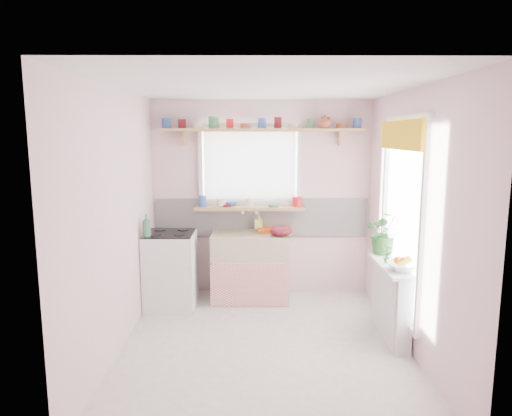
{
  "coord_description": "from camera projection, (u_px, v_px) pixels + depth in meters",
  "views": [
    {
      "loc": [
        -0.11,
        -4.24,
        2.06
      ],
      "look_at": [
        -0.08,
        0.55,
        1.29
      ],
      "focal_mm": 32.0,
      "sensor_mm": 36.0,
      "label": 1
    }
  ],
  "objects": [
    {
      "name": "radiator_ledge",
      "position": [
        391.0,
        299.0,
        4.66
      ],
      "size": [
        0.22,
        0.95,
        0.78
      ],
      "color": "white",
      "rests_on": "ground"
    },
    {
      "name": "room",
      "position": [
        321.0,
        197.0,
        5.15
      ],
      "size": [
        3.2,
        3.2,
        3.2
      ],
      "color": "silver",
      "rests_on": "ground"
    },
    {
      "name": "shelf_vase",
      "position": [
        325.0,
        122.0,
        5.56
      ],
      "size": [
        0.17,
        0.17,
        0.16
      ],
      "primitive_type": "imported",
      "rotation": [
        0.0,
        0.0,
        0.1
      ],
      "color": "#9B462F",
      "rests_on": "pine_shelf"
    },
    {
      "name": "herb_pot",
      "position": [
        386.0,
        253.0,
        4.63
      ],
      "size": [
        0.11,
        0.09,
        0.19
      ],
      "primitive_type": "imported",
      "rotation": [
        0.0,
        0.0,
        -0.28
      ],
      "color": "#356729",
      "rests_on": "radiator_ledge"
    },
    {
      "name": "shelf_crockery",
      "position": [
        260.0,
        124.0,
        5.62
      ],
      "size": [
        2.47,
        0.11,
        0.12
      ],
      "color": "#3359A5",
      "rests_on": "pine_shelf"
    },
    {
      "name": "sink_unit",
      "position": [
        250.0,
        266.0,
        5.73
      ],
      "size": [
        0.95,
        0.65,
        1.11
      ],
      "color": "white",
      "rests_on": "ground"
    },
    {
      "name": "sill_crockery",
      "position": [
        250.0,
        202.0,
        5.79
      ],
      "size": [
        1.35,
        0.11,
        0.12
      ],
      "color": "#3359A5",
      "rests_on": "windowsill"
    },
    {
      "name": "jade_plant",
      "position": [
        385.0,
        232.0,
        4.96
      ],
      "size": [
        0.49,
        0.45,
        0.48
      ],
      "primitive_type": "imported",
      "rotation": [
        0.0,
        0.0,
        -0.19
      ],
      "color": "#285E25",
      "rests_on": "radiator_ledge"
    },
    {
      "name": "sill_cup",
      "position": [
        221.0,
        203.0,
        5.76
      ],
      "size": [
        0.13,
        0.13,
        0.1
      ],
      "primitive_type": "imported",
      "rotation": [
        0.0,
        0.0,
        -0.06
      ],
      "color": "silver",
      "rests_on": "windowsill"
    },
    {
      "name": "sill_bowl",
      "position": [
        230.0,
        204.0,
        5.85
      ],
      "size": [
        0.22,
        0.22,
        0.06
      ],
      "primitive_type": "imported",
      "rotation": [
        0.0,
        0.0,
        -0.27
      ],
      "color": "#385CB8",
      "rests_on": "windowsill"
    },
    {
      "name": "cooker_bottle",
      "position": [
        146.0,
        226.0,
        5.16
      ],
      "size": [
        0.12,
        0.12,
        0.26
      ],
      "primitive_type": "imported",
      "rotation": [
        0.0,
        0.0,
        0.29
      ],
      "color": "#39734B",
      "rests_on": "cooker"
    },
    {
      "name": "colander",
      "position": [
        281.0,
        231.0,
        5.52
      ],
      "size": [
        0.36,
        0.36,
        0.12
      ],
      "primitive_type": "ellipsoid",
      "rotation": [
        0.0,
        0.0,
        -0.43
      ],
      "color": "maroon",
      "rests_on": "sink_unit"
    },
    {
      "name": "pine_shelf",
      "position": [
        262.0,
        130.0,
        5.63
      ],
      "size": [
        2.52,
        0.24,
        0.04
      ],
      "primitive_type": "cube",
      "color": "tan",
      "rests_on": "room"
    },
    {
      "name": "soap_bottle_sink",
      "position": [
        259.0,
        222.0,
        5.85
      ],
      "size": [
        0.11,
        0.11,
        0.22
      ],
      "primitive_type": "imported",
      "rotation": [
        0.0,
        0.0,
        -0.1
      ],
      "color": "#D5E465",
      "rests_on": "sink_unit"
    },
    {
      "name": "windowsill",
      "position": [
        250.0,
        208.0,
        5.8
      ],
      "size": [
        1.4,
        0.22,
        0.04
      ],
      "primitive_type": "cube",
      "color": "tan",
      "rests_on": "room"
    },
    {
      "name": "dish_tray",
      "position": [
        275.0,
        229.0,
        5.8
      ],
      "size": [
        0.43,
        0.33,
        0.04
      ],
      "primitive_type": "cube",
      "rotation": [
        0.0,
        0.0,
        0.02
      ],
      "color": "#F65E15",
      "rests_on": "sink_unit"
    },
    {
      "name": "fruit_bowl",
      "position": [
        403.0,
        267.0,
        4.36
      ],
      "size": [
        0.3,
        0.3,
        0.07
      ],
      "primitive_type": "imported",
      "rotation": [
        0.0,
        0.0,
        -0.0
      ],
      "color": "silver",
      "rests_on": "radiator_ledge"
    },
    {
      "name": "fruit",
      "position": [
        404.0,
        261.0,
        4.36
      ],
      "size": [
        0.2,
        0.14,
        0.1
      ],
      "color": "orange",
      "rests_on": "fruit_bowl"
    },
    {
      "name": "cooker",
      "position": [
        171.0,
        270.0,
        5.47
      ],
      "size": [
        0.58,
        0.58,
        0.93
      ],
      "color": "white",
      "rests_on": "ground"
    }
  ]
}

